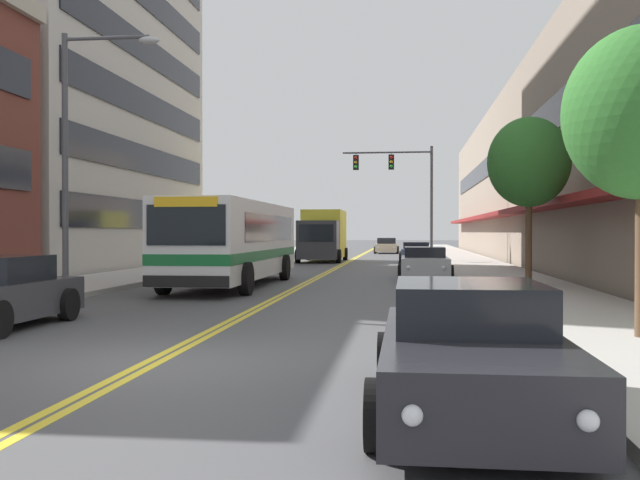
# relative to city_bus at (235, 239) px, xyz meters

# --- Properties ---
(ground_plane) EXTENTS (240.00, 240.00, 0.00)m
(ground_plane) POSITION_rel_city_bus_xyz_m (2.35, 22.26, -1.65)
(ground_plane) COLOR #4C4C4F
(sidewalk_left) EXTENTS (3.77, 106.00, 0.16)m
(sidewalk_left) POSITION_rel_city_bus_xyz_m (-5.03, 22.26, -1.57)
(sidewalk_left) COLOR #B2ADA5
(sidewalk_left) RESTS_ON ground_plane
(sidewalk_right) EXTENTS (3.77, 106.00, 0.16)m
(sidewalk_right) POSITION_rel_city_bus_xyz_m (9.74, 22.26, -1.57)
(sidewalk_right) COLOR #B2ADA5
(sidewalk_right) RESTS_ON ground_plane
(centre_line) EXTENTS (0.34, 106.00, 0.01)m
(centre_line) POSITION_rel_city_bus_xyz_m (2.35, 22.26, -1.64)
(centre_line) COLOR yellow
(centre_line) RESTS_ON ground_plane
(office_tower_left) EXTENTS (12.08, 20.08, 25.05)m
(office_tower_left) POSITION_rel_city_bus_xyz_m (-13.15, 10.48, 10.88)
(office_tower_left) COLOR #BCB7AD
(office_tower_left) RESTS_ON ground_plane
(storefront_row_right) EXTENTS (9.10, 68.00, 10.65)m
(storefront_row_right) POSITION_rel_city_bus_xyz_m (15.86, 22.26, 3.67)
(storefront_row_right) COLOR gray
(storefront_row_right) RESTS_ON ground_plane
(city_bus) EXTENTS (2.84, 11.22, 2.90)m
(city_bus) POSITION_rel_city_bus_xyz_m (0.00, 0.00, 0.00)
(city_bus) COLOR silver
(city_bus) RESTS_ON ground_plane
(car_white_parked_left_mid) EXTENTS (1.97, 4.76, 1.34)m
(car_white_parked_left_mid) POSITION_rel_city_bus_xyz_m (-2.06, 18.25, -1.03)
(car_white_parked_left_mid) COLOR white
(car_white_parked_left_mid) RESTS_ON ground_plane
(car_charcoal_parked_right_foreground) EXTENTS (2.03, 4.71, 1.35)m
(car_charcoal_parked_right_foreground) POSITION_rel_city_bus_xyz_m (6.66, -17.07, -1.02)
(car_charcoal_parked_right_foreground) COLOR #232328
(car_charcoal_parked_right_foreground) RESTS_ON ground_plane
(car_silver_parked_right_mid) EXTENTS (2.09, 4.32, 1.29)m
(car_silver_parked_right_mid) POSITION_rel_city_bus_xyz_m (6.74, 3.92, -1.03)
(car_silver_parked_right_mid) COLOR #B7B7BC
(car_silver_parked_right_mid) RESTS_ON ground_plane
(car_slate_blue_parked_right_far) EXTENTS (2.12, 4.78, 1.25)m
(car_slate_blue_parked_right_far) POSITION_rel_city_bus_xyz_m (6.64, 21.07, -1.05)
(car_slate_blue_parked_right_far) COLOR #475675
(car_slate_blue_parked_right_far) RESTS_ON ground_plane
(car_champagne_moving_lead) EXTENTS (2.15, 4.62, 1.37)m
(car_champagne_moving_lead) POSITION_rel_city_bus_xyz_m (4.30, 39.08, -1.02)
(car_champagne_moving_lead) COLOR beige
(car_champagne_moving_lead) RESTS_ON ground_plane
(box_truck) EXTENTS (2.78, 6.78, 3.30)m
(box_truck) POSITION_rel_city_bus_xyz_m (0.70, 20.86, 0.02)
(box_truck) COLOR #38383D
(box_truck) RESTS_ON ground_plane
(traffic_signal_mast) EXTENTS (5.54, 0.38, 7.15)m
(traffic_signal_mast) POSITION_rel_city_bus_xyz_m (5.78, 19.42, 3.40)
(traffic_signal_mast) COLOR #47474C
(traffic_signal_mast) RESTS_ON ground_plane
(street_lamp_left_near) EXTENTS (2.67, 0.28, 7.12)m
(street_lamp_left_near) POSITION_rel_city_bus_xyz_m (-2.53, -6.76, 2.68)
(street_lamp_left_near) COLOR #47474C
(street_lamp_left_near) RESTS_ON ground_plane
(street_tree_right_mid) EXTENTS (2.63, 2.63, 5.43)m
(street_tree_right_mid) POSITION_rel_city_bus_xyz_m (9.92, -1.09, 2.48)
(street_tree_right_mid) COLOR brown
(street_tree_right_mid) RESTS_ON sidewalk_right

